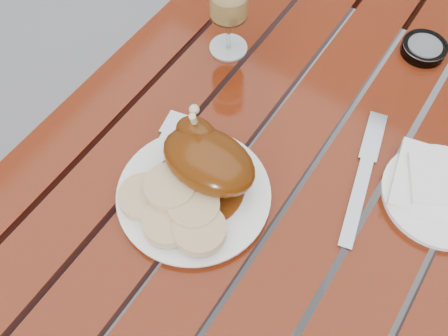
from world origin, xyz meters
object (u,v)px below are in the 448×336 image
Objects in this scene: dinner_plate at (194,195)px; wine_glass at (229,14)px; side_plate at (441,196)px; table at (270,233)px; ashtray at (424,49)px.

wine_glass is at bearing 113.76° from dinner_plate.
wine_glass reaches higher than side_plate.
table is 0.53m from wine_glass.
dinner_plate is at bearing -66.24° from wine_glass.
table is at bearing -168.95° from side_plate.
table is at bearing -33.47° from wine_glass.
ashtray reaches higher than dinner_plate.
ashtray is at bearing 69.81° from dinner_plate.
wine_glass is at bearing -148.15° from ashtray.
dinner_plate is at bearing -110.19° from ashtray.
side_plate reaches higher than table.
ashtray is (0.33, 0.21, -0.08)m from wine_glass.
ashtray reaches higher than table.
dinner_plate is 1.42× the size of wine_glass.
ashtray is at bearing 71.89° from table.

